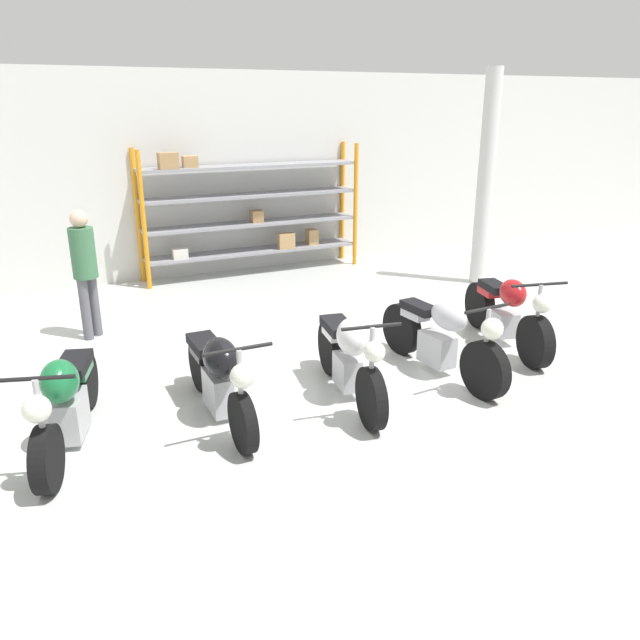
# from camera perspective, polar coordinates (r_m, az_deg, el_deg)

# --- Properties ---
(ground_plane) EXTENTS (30.00, 30.00, 0.00)m
(ground_plane) POSITION_cam_1_polar(r_m,az_deg,el_deg) (7.04, 1.41, -6.36)
(ground_plane) COLOR silver
(back_wall) EXTENTS (30.00, 0.08, 3.60)m
(back_wall) POSITION_cam_1_polar(r_m,az_deg,el_deg) (11.70, -11.34, 12.79)
(back_wall) COLOR silver
(back_wall) RESTS_ON ground_plane
(shelving_rack) EXTENTS (4.11, 0.63, 2.33)m
(shelving_rack) POSITION_cam_1_polar(r_m,az_deg,el_deg) (11.68, -6.40, 9.99)
(shelving_rack) COLOR orange
(shelving_rack) RESTS_ON ground_plane
(support_pillar) EXTENTS (0.28, 0.28, 3.60)m
(support_pillar) POSITION_cam_1_polar(r_m,az_deg,el_deg) (11.22, 14.90, 12.26)
(support_pillar) COLOR silver
(support_pillar) RESTS_ON ground_plane
(motorcycle_green) EXTENTS (0.88, 2.05, 1.00)m
(motorcycle_green) POSITION_cam_1_polar(r_m,az_deg,el_deg) (6.26, -22.20, -6.90)
(motorcycle_green) COLOR black
(motorcycle_green) RESTS_ON ground_plane
(motorcycle_black) EXTENTS (0.64, 2.05, 1.01)m
(motorcycle_black) POSITION_cam_1_polar(r_m,az_deg,el_deg) (6.32, -9.22, -4.97)
(motorcycle_black) COLOR black
(motorcycle_black) RESTS_ON ground_plane
(motorcycle_white) EXTENTS (0.65, 2.02, 1.06)m
(motorcycle_white) POSITION_cam_1_polar(r_m,az_deg,el_deg) (6.66, 2.69, -3.29)
(motorcycle_white) COLOR black
(motorcycle_white) RESTS_ON ground_plane
(motorcycle_silver) EXTENTS (0.60, 2.15, 1.03)m
(motorcycle_silver) POSITION_cam_1_polar(r_m,az_deg,el_deg) (7.38, 11.10, -1.57)
(motorcycle_silver) COLOR black
(motorcycle_silver) RESTS_ON ground_plane
(motorcycle_red) EXTENTS (0.83, 2.12, 1.04)m
(motorcycle_red) POSITION_cam_1_polar(r_m,az_deg,el_deg) (8.48, 16.72, 0.65)
(motorcycle_red) COLOR black
(motorcycle_red) RESTS_ON ground_plane
(person_browsing) EXTENTS (0.45, 0.45, 1.74)m
(person_browsing) POSITION_cam_1_polar(r_m,az_deg,el_deg) (8.83, -20.74, 4.82)
(person_browsing) COLOR #595960
(person_browsing) RESTS_ON ground_plane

